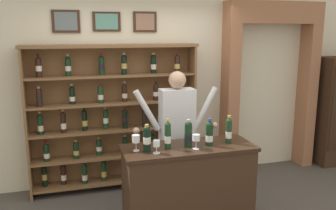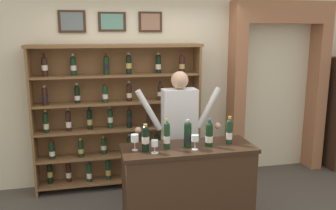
{
  "view_description": "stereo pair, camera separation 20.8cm",
  "coord_description": "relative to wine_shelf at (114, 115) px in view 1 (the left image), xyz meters",
  "views": [
    {
      "loc": [
        -1.01,
        -3.38,
        2.15
      ],
      "look_at": [
        0.01,
        0.16,
        1.38
      ],
      "focal_mm": 37.88,
      "sensor_mm": 36.0,
      "label": 1
    },
    {
      "loc": [
        -0.81,
        -3.44,
        2.15
      ],
      "look_at": [
        0.01,
        0.16,
        1.38
      ],
      "focal_mm": 37.88,
      "sensor_mm": 36.0,
      "label": 2
    }
  ],
  "objects": [
    {
      "name": "back_wall",
      "position": [
        0.42,
        0.26,
        0.67
      ],
      "size": [
        12.0,
        0.19,
        3.42
      ],
      "color": "beige",
      "rests_on": "ground"
    },
    {
      "name": "wine_shelf",
      "position": [
        0.0,
        0.0,
        0.0
      ],
      "size": [
        2.29,
        0.33,
        1.99
      ],
      "color": "brown",
      "rests_on": "ground"
    },
    {
      "name": "archway_doorway",
      "position": [
        2.42,
        0.13,
        0.43
      ],
      "size": [
        1.53,
        0.45,
        2.58
      ],
      "color": "#9E6647",
      "rests_on": "ground"
    },
    {
      "name": "tasting_counter",
      "position": [
        0.62,
        -1.33,
        -0.56
      ],
      "size": [
        1.41,
        0.55,
        0.96
      ],
      "color": "#382316",
      "rests_on": "ground"
    },
    {
      "name": "shopkeeper",
      "position": [
        0.68,
        -0.71,
        0.0
      ],
      "size": [
        1.09,
        0.22,
        1.69
      ],
      "color": "#2D3347",
      "rests_on": "ground"
    },
    {
      "name": "tasting_bottle_super_tuscan",
      "position": [
        0.16,
        -1.37,
        0.06
      ],
      "size": [
        0.08,
        0.08,
        0.28
      ],
      "color": "black",
      "rests_on": "tasting_counter"
    },
    {
      "name": "tasting_bottle_grappa",
      "position": [
        0.39,
        -1.33,
        0.06
      ],
      "size": [
        0.07,
        0.07,
        0.31
      ],
      "color": "#19381E",
      "rests_on": "tasting_counter"
    },
    {
      "name": "tasting_bottle_rosso",
      "position": [
        0.61,
        -1.34,
        0.06
      ],
      "size": [
        0.08,
        0.08,
        0.29
      ],
      "color": "black",
      "rests_on": "tasting_counter"
    },
    {
      "name": "tasting_bottle_riserva",
      "position": [
        0.84,
        -1.36,
        0.05
      ],
      "size": [
        0.08,
        0.08,
        0.3
      ],
      "color": "black",
      "rests_on": "tasting_counter"
    },
    {
      "name": "tasting_bottle_vin_santo",
      "position": [
        1.08,
        -1.34,
        0.06
      ],
      "size": [
        0.07,
        0.07,
        0.31
      ],
      "color": "#19381E",
      "rests_on": "tasting_counter"
    },
    {
      "name": "wine_glass_left",
      "position": [
        0.66,
        -1.44,
        0.04
      ],
      "size": [
        0.08,
        0.08,
        0.16
      ],
      "color": "silver",
      "rests_on": "tasting_counter"
    },
    {
      "name": "wine_glass_right",
      "position": [
        0.23,
        -1.45,
        0.01
      ],
      "size": [
        0.08,
        0.08,
        0.14
      ],
      "color": "silver",
      "rests_on": "tasting_counter"
    },
    {
      "name": "wine_glass_center",
      "position": [
        0.05,
        -1.32,
        0.04
      ],
      "size": [
        0.08,
        0.08,
        0.17
      ],
      "color": "silver",
      "rests_on": "tasting_counter"
    }
  ]
}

